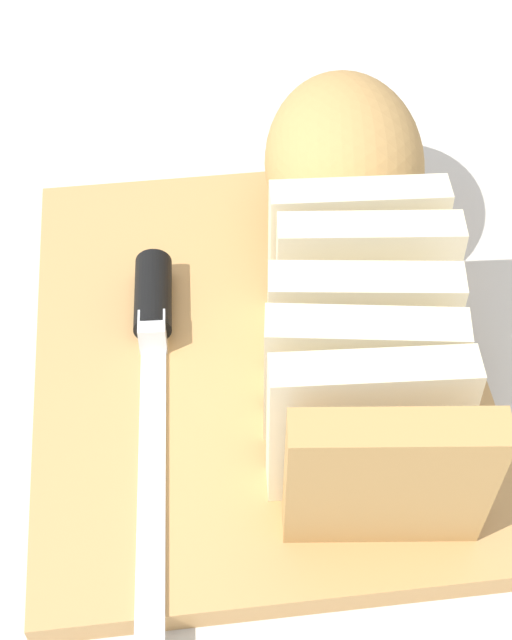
% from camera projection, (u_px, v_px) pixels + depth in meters
% --- Properties ---
extents(ground_plane, '(3.00, 3.00, 0.00)m').
position_uv_depth(ground_plane, '(256.00, 366.00, 0.66)').
color(ground_plane, beige).
extents(cutting_board, '(0.37, 0.31, 0.02)m').
position_uv_depth(cutting_board, '(256.00, 358.00, 0.65)').
color(cutting_board, tan).
rests_on(cutting_board, ground_plane).
extents(bread_loaf, '(0.37, 0.14, 0.11)m').
position_uv_depth(bread_loaf, '(353.00, 242.00, 0.64)').
color(bread_loaf, tan).
rests_on(bread_loaf, cutting_board).
extents(bread_knife, '(0.28, 0.03, 0.03)m').
position_uv_depth(bread_knife, '(153.00, 328.00, 0.64)').
color(bread_knife, silver).
rests_on(bread_knife, cutting_board).
extents(crumb_near_knife, '(0.01, 0.01, 0.01)m').
position_uv_depth(crumb_near_knife, '(159.00, 287.00, 0.68)').
color(crumb_near_knife, '#A8753D').
rests_on(crumb_near_knife, cutting_board).
extents(crumb_near_loaf, '(0.00, 0.00, 0.00)m').
position_uv_depth(crumb_near_loaf, '(165.00, 312.00, 0.67)').
color(crumb_near_loaf, '#A8753D').
rests_on(crumb_near_loaf, cutting_board).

